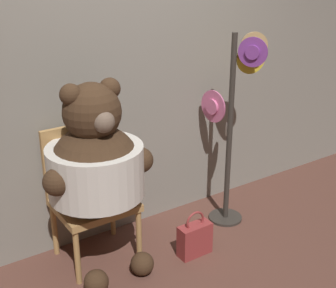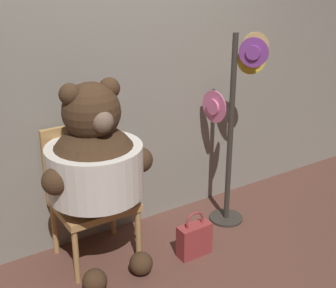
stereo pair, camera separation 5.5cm
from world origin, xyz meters
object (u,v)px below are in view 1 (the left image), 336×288
at_px(teddy_bear, 96,165).
at_px(handbag_on_ground, 195,239).
at_px(chair, 89,189).
at_px(hat_display_rack, 233,117).

height_order(teddy_bear, handbag_on_ground, teddy_bear).
height_order(chair, hat_display_rack, hat_display_rack).
relative_size(hat_display_rack, handbag_on_ground, 4.32).
relative_size(teddy_bear, hat_display_rack, 0.87).
bearing_deg(teddy_bear, chair, 88.38).
bearing_deg(hat_display_rack, chair, 171.29).
xyz_separation_m(chair, hat_display_rack, (1.18, -0.18, 0.37)).
height_order(teddy_bear, hat_display_rack, hat_display_rack).
xyz_separation_m(hat_display_rack, handbag_on_ground, (-0.57, -0.28, -0.76)).
relative_size(chair, hat_display_rack, 0.62).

